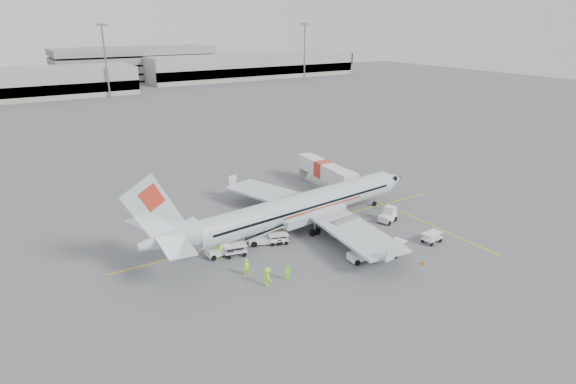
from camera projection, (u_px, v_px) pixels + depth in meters
name	position (u px, v px, depth m)	size (l,w,h in m)	color
ground	(297.00, 227.00, 57.56)	(360.00, 360.00, 0.00)	#56595B
stripe_lead	(297.00, 227.00, 57.56)	(44.00, 0.20, 0.01)	yellow
stripe_cross	(430.00, 224.00, 58.15)	(0.20, 20.00, 0.01)	yellow
terminal_east	(250.00, 65.00, 206.56)	(90.00, 26.00, 10.00)	gray
parking_garage	(135.00, 63.00, 195.45)	(62.00, 24.00, 14.00)	slate
treeline	(64.00, 73.00, 196.32)	(300.00, 3.00, 6.00)	black
mast_center	(106.00, 62.00, 150.59)	(3.20, 1.20, 22.00)	slate
mast_east	(305.00, 53.00, 187.96)	(3.20, 1.20, 22.00)	slate
aircraft	(303.00, 189.00, 55.17)	(36.57, 28.66, 10.08)	silver
jet_bridge	(323.00, 175.00, 70.43)	(2.80, 14.92, 3.92)	white
belt_loader	(266.00, 232.00, 52.83)	(5.18, 1.94, 2.81)	white
tug_fore	(388.00, 215.00, 58.61)	(2.38, 1.36, 1.84)	white
tug_mid	(360.00, 253.00, 49.11)	(2.35, 1.35, 1.82)	white
tug_aft	(217.00, 248.00, 50.09)	(2.33, 1.33, 1.80)	white
cart_loaded_a	(278.00, 239.00, 53.02)	(2.16, 1.28, 1.13)	white
cart_loaded_b	(235.00, 250.00, 50.30)	(2.37, 1.40, 1.24)	white
cart_empty_a	(395.00, 248.00, 50.70)	(2.52, 1.49, 1.32)	white
cart_empty_b	(432.00, 238.00, 53.27)	(2.29, 1.36, 1.20)	white
cone_nose	(361.00, 198.00, 65.61)	(0.43, 0.43, 0.71)	#FF6A04
cone_port	(237.00, 180.00, 73.71)	(0.32, 0.32, 0.53)	#FF6A04
cone_stbd	(424.00, 262.00, 48.57)	(0.33, 0.33, 0.53)	#FF6A04
crew_a	(247.00, 267.00, 46.33)	(0.63, 0.42, 1.74)	#8DF916
crew_b	(219.00, 251.00, 49.60)	(0.86, 0.67, 1.78)	#8DF916
crew_c	(267.00, 277.00, 44.50)	(1.19, 0.68, 1.84)	#8DF916
crew_d	(287.00, 272.00, 45.53)	(0.93, 0.39, 1.58)	#8DF916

